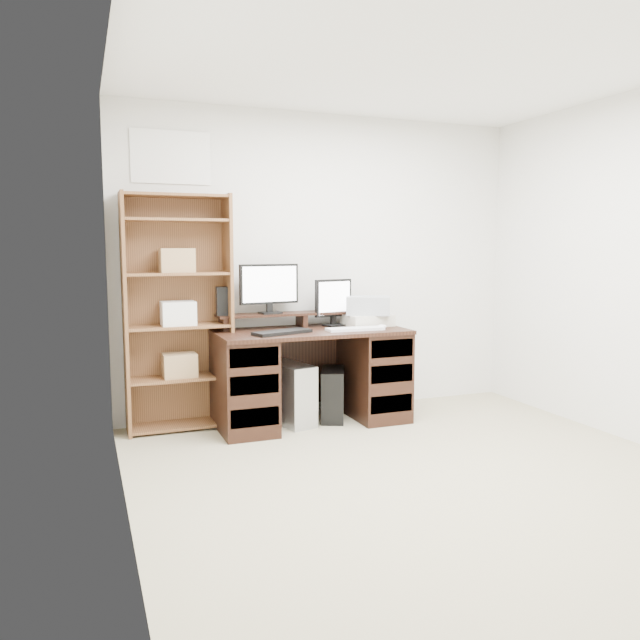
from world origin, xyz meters
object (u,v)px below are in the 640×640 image
desk (310,374)px  printer (368,320)px  tower_silver (290,394)px  tower_black (333,394)px  monitor_wide (269,286)px  bookshelf (178,311)px  monitor_small (333,301)px

desk → printer: 0.67m
desk → tower_silver: desk is taller
tower_black → monitor_wide: bearing=-176.6°
tower_black → desk: bearing=-151.4°
printer → bookshelf: size_ratio=0.21×
printer → tower_black: 0.68m
tower_silver → bookshelf: bearing=153.8°
monitor_wide → monitor_small: bearing=-11.5°
monitor_small → printer: monitor_small is taller
tower_silver → tower_black: tower_silver is taller
monitor_wide → monitor_small: (0.54, -0.04, -0.13)m
printer → bookshelf: bearing=171.0°
tower_silver → printer: bearing=-9.9°
bookshelf → tower_silver: bearing=-12.6°
monitor_wide → tower_black: bearing=-27.3°
tower_silver → bookshelf: size_ratio=0.27×
printer → desk: bearing=-176.1°
monitor_small → tower_black: (-0.06, -0.14, -0.75)m
monitor_wide → tower_black: (0.48, -0.17, -0.88)m
desk → tower_silver: size_ratio=3.10×
desk → monitor_wide: size_ratio=3.01×
desk → printer: size_ratio=4.02×
monitor_wide → monitor_small: monitor_wide is taller
printer → bookshelf: 1.54m
desk → monitor_wide: monitor_wide is taller
monitor_small → bookshelf: bookshelf is taller
desk → monitor_small: 0.65m
monitor_wide → printer: monitor_wide is taller
monitor_wide → bookshelf: bookshelf is taller
monitor_small → tower_black: bearing=-128.5°
tower_black → bookshelf: bearing=-165.9°
monitor_small → tower_silver: bearing=-178.3°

